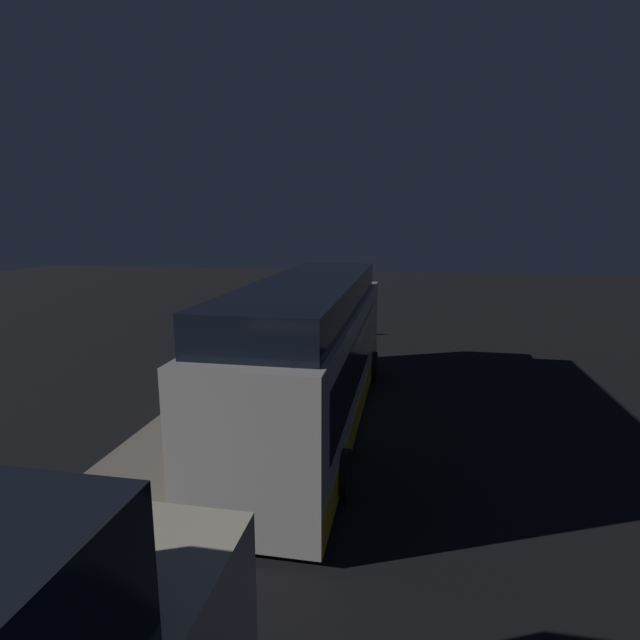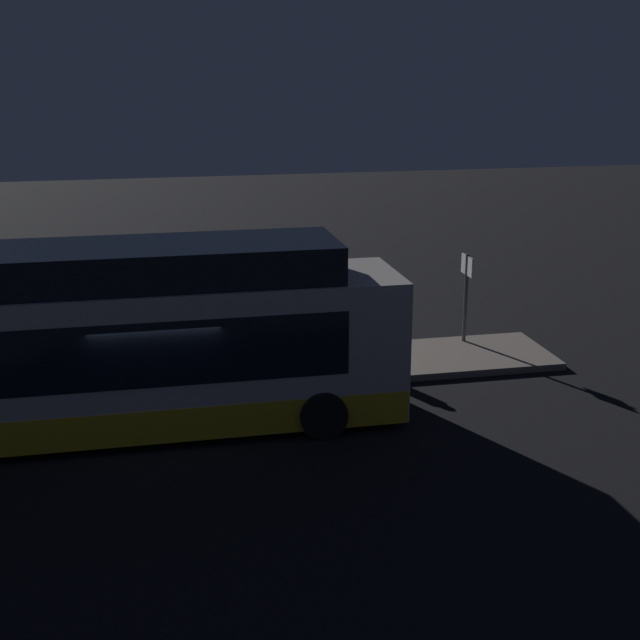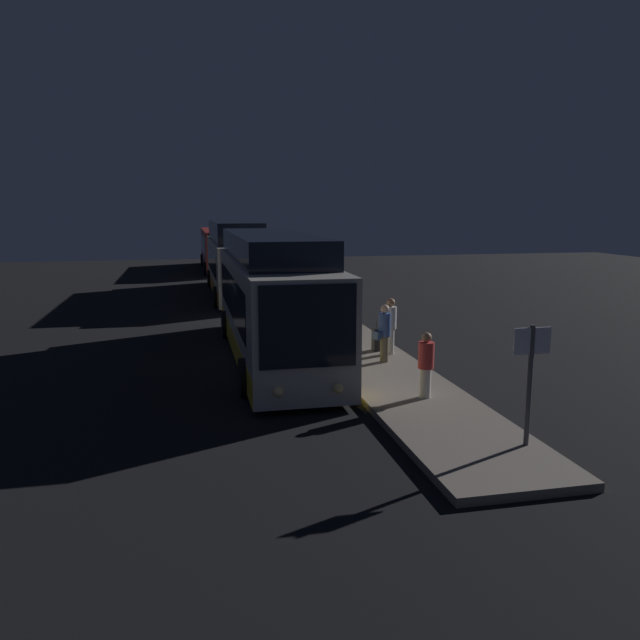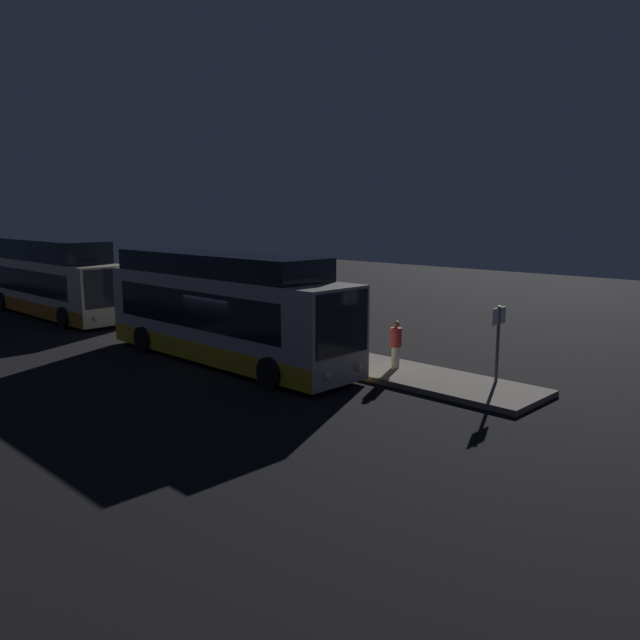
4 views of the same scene
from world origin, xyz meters
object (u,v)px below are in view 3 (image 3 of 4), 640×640
bus_second (235,262)px  suitcase (376,339)px  passenger_with_bags (426,363)px  passenger_waiting (390,324)px  bus_third (220,250)px  sign_post (530,368)px  bus_lead (272,302)px  passenger_boarding (384,331)px

bus_second → suitcase: bus_second is taller
bus_second → passenger_with_bags: (20.42, 2.92, -0.72)m
suitcase → passenger_waiting: bearing=28.5°
bus_third → sign_post: bus_third is taller
bus_lead → passenger_waiting: (1.08, 3.54, -0.64)m
bus_lead → suitcase: bearing=80.5°
bus_second → suitcase: size_ratio=12.67×
bus_second → passenger_with_bags: 20.64m
passenger_with_bags → sign_post: sign_post is taller
suitcase → sign_post: size_ratio=0.41×
passenger_with_bags → sign_post: bearing=16.6°
bus_lead → bus_third: bearing=-180.0°
passenger_waiting → passenger_with_bags: bearing=-146.5°
passenger_boarding → passenger_waiting: passenger_waiting is taller
bus_second → passenger_waiting: bearing=12.5°
bus_second → sign_post: 24.00m
bus_third → passenger_waiting: bus_third is taller
passenger_waiting → passenger_with_bags: (4.51, -0.62, -0.10)m
bus_lead → sign_post: bus_lead is taller
bus_second → passenger_boarding: 17.13m
bus_lead → bus_second: 14.84m
sign_post → bus_lead: bearing=-157.4°
passenger_with_bags → suitcase: (-5.04, 0.33, -0.49)m
bus_second → sign_post: (23.71, 3.69, -0.05)m
bus_lead → bus_third: (-29.27, -0.00, -0.28)m
passenger_boarding → passenger_waiting: 1.07m
passenger_with_bags → suitcase: passenger_with_bags is taller
bus_lead → passenger_with_bags: bearing=27.6°
bus_third → sign_post: 38.33m
bus_third → sign_post: bearing=5.5°
bus_second → suitcase: bearing=11.9°
passenger_waiting → passenger_boarding: bearing=-167.1°
passenger_boarding → passenger_with_bags: size_ratio=1.07×
bus_lead → passenger_boarding: bearing=56.4°
bus_lead → passenger_with_bags: 6.34m
bus_third → passenger_boarding: 31.44m
bus_second → suitcase: (15.38, 3.25, -1.21)m
passenger_waiting → passenger_with_bags: passenger_waiting is taller
bus_second → passenger_boarding: bearing=10.2°
suitcase → bus_third: bearing=-173.8°
bus_second → passenger_waiting: 16.31m
passenger_waiting → sign_post: 7.82m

